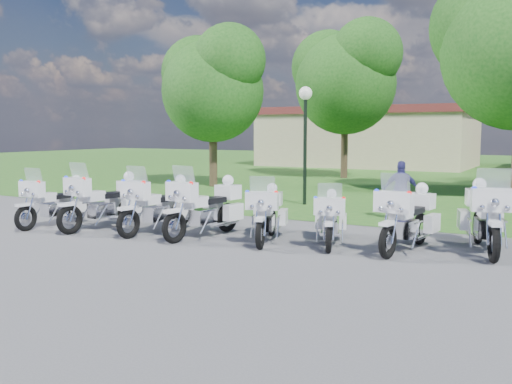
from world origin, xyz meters
The scene contains 15 objects.
ground centered at (0.00, 0.00, 0.00)m, with size 100.00×100.00×0.00m, color #57575C.
grass_lawn centered at (0.00, 27.00, 0.00)m, with size 100.00×48.00×0.01m, color #26641F.
motorcycle_0 centered at (-5.01, -0.83, 0.65)m, with size 0.77×2.33×1.56m.
motorcycle_1 centered at (-3.57, -0.53, 0.72)m, with size 1.04×2.56×1.72m.
motorcycle_2 centered at (-2.02, -0.28, 0.70)m, with size 0.94×2.49×1.67m.
motorcycle_3 centered at (-0.69, -0.20, 0.72)m, with size 1.05×2.55×1.71m.
motorcycle_4 centered at (0.83, -0.01, 0.64)m, with size 1.21×2.19×1.53m.
motorcycle_5 centered at (2.22, 0.30, 0.59)m, with size 1.14×2.02×1.42m.
motorcycle_6 centered at (3.85, 0.54, 0.69)m, with size 0.99×2.46×1.66m.
motorcycle_7 centered at (5.25, 1.22, 0.74)m, with size 1.34×2.58×1.78m.
lamp_post centered at (-1.06, 6.22, 2.99)m, with size 0.44×0.44×3.94m.
tree_0 centered at (-7.30, 10.10, 4.65)m, with size 5.27×4.50×7.03m.
tree_1 centered at (-3.80, 17.30, 5.38)m, with size 6.10×5.20×8.13m.
building_west centered at (-6.00, 28.00, 2.07)m, with size 14.56×8.32×4.10m.
bystander_c centered at (2.66, 4.47, 0.82)m, with size 0.96×0.40×1.65m, color navy.
Camera 1 is at (6.78, -11.22, 2.48)m, focal length 40.00 mm.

